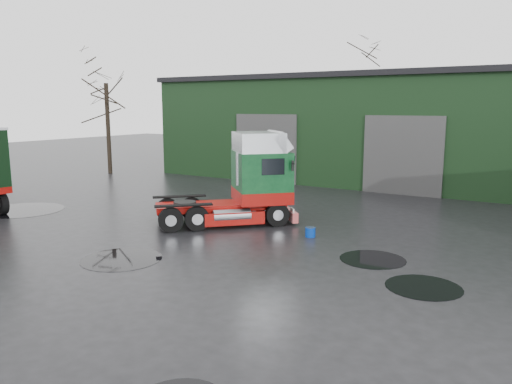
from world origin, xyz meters
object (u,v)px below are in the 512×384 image
tree_back_a (361,103)px  wash_bucket (310,232)px  warehouse (431,128)px  hero_tractor (221,178)px  tree_left (107,109)px

tree_back_a → wash_bucket: bearing=-73.6°
warehouse → tree_back_a: 12.90m
hero_tractor → tree_back_a: tree_back_a is taller
hero_tractor → tree_left: 17.07m
warehouse → wash_bucket: bearing=-91.3°
warehouse → tree_back_a: tree_back_a is taller
hero_tractor → warehouse: bearing=120.7°
warehouse → wash_bucket: 16.31m
warehouse → hero_tractor: 16.60m
warehouse → tree_left: tree_left is taller
warehouse → hero_tractor: bearing=-104.5°
warehouse → wash_bucket: size_ratio=92.93×
warehouse → hero_tractor: warehouse is taller
hero_tractor → tree_left: tree_left is taller
tree_left → warehouse: bearing=22.8°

